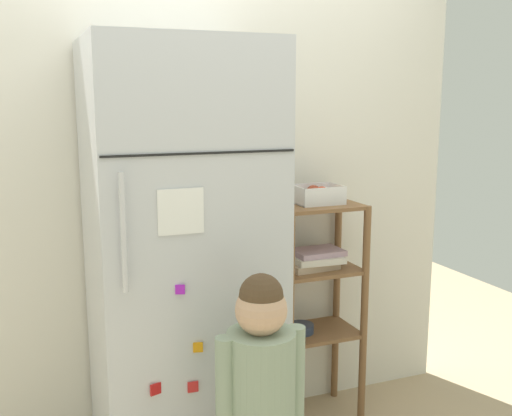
# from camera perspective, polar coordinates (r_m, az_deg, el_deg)

# --- Properties ---
(kitchen_wall_back) EXTENTS (2.82, 0.03, 2.33)m
(kitchen_wall_back) POSITION_cam_1_polar(r_m,az_deg,el_deg) (2.83, -6.27, 1.52)
(kitchen_wall_back) COLOR silver
(kitchen_wall_back) RESTS_ON ground
(refrigerator) EXTENTS (0.72, 0.69, 1.83)m
(refrigerator) POSITION_cam_1_polar(r_m,az_deg,el_deg) (2.51, -7.11, -5.49)
(refrigerator) COLOR silver
(refrigerator) RESTS_ON ground
(child_standing) EXTENTS (0.33, 0.24, 1.02)m
(child_standing) POSITION_cam_1_polar(r_m,az_deg,el_deg) (2.16, 0.46, -16.58)
(child_standing) COLOR #463D36
(child_standing) RESTS_ON ground
(pantry_shelf_unit) EXTENTS (0.43, 0.31, 1.10)m
(pantry_shelf_unit) POSITION_cam_1_polar(r_m,az_deg,el_deg) (2.98, 5.60, -7.31)
(pantry_shelf_unit) COLOR brown
(pantry_shelf_unit) RESTS_ON ground
(fruit_bin) EXTENTS (0.22, 0.18, 0.09)m
(fruit_bin) POSITION_cam_1_polar(r_m,az_deg,el_deg) (2.91, 6.01, 1.23)
(fruit_bin) COLOR white
(fruit_bin) RESTS_ON pantry_shelf_unit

